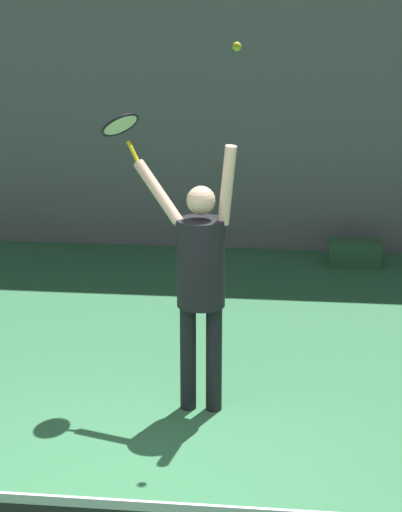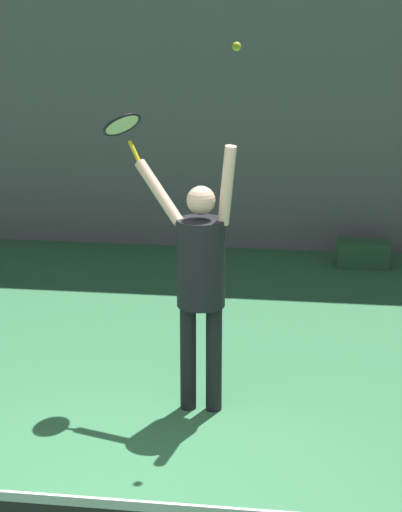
{
  "view_description": "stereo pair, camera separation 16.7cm",
  "coord_description": "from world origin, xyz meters",
  "px_view_note": "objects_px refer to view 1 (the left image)",
  "views": [
    {
      "loc": [
        1.14,
        -5.38,
        3.33
      ],
      "look_at": [
        0.36,
        1.49,
        1.3
      ],
      "focal_mm": 65.0,
      "sensor_mm": 36.0,
      "label": 1
    },
    {
      "loc": [
        1.31,
        -5.36,
        3.33
      ],
      "look_at": [
        0.36,
        1.49,
        1.3
      ],
      "focal_mm": 65.0,
      "sensor_mm": 36.0,
      "label": 2
    }
  ],
  "objects_px": {
    "tennis_ball": "(237,46)",
    "equipment_bag": "(355,253)",
    "tennis_racket": "(121,127)",
    "tennis_player": "(200,273)"
  },
  "relations": [
    {
      "from": "equipment_bag",
      "to": "tennis_player",
      "type": "bearing_deg",
      "value": -108.7
    },
    {
      "from": "tennis_player",
      "to": "equipment_bag",
      "type": "height_order",
      "value": "tennis_player"
    },
    {
      "from": "tennis_player",
      "to": "tennis_ball",
      "type": "bearing_deg",
      "value": -11.45
    },
    {
      "from": "tennis_player",
      "to": "tennis_racket",
      "type": "xyz_separation_m",
      "value": [
        -0.69,
        0.43,
        1.07
      ]
    },
    {
      "from": "tennis_player",
      "to": "tennis_ball",
      "type": "relative_size",
      "value": 32.63
    },
    {
      "from": "tennis_racket",
      "to": "equipment_bag",
      "type": "relative_size",
      "value": 0.68
    },
    {
      "from": "tennis_ball",
      "to": "equipment_bag",
      "type": "distance_m",
      "value": 5.23
    },
    {
      "from": "tennis_player",
      "to": "tennis_racket",
      "type": "relative_size",
      "value": 5.07
    },
    {
      "from": "tennis_racket",
      "to": "tennis_ball",
      "type": "height_order",
      "value": "tennis_ball"
    },
    {
      "from": "tennis_ball",
      "to": "tennis_player",
      "type": "bearing_deg",
      "value": 168.55
    }
  ]
}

